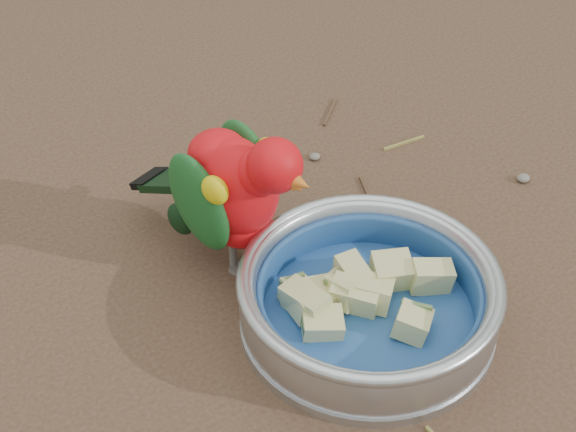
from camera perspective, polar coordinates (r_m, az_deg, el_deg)
ground at (r=0.78m, az=10.08°, el=-11.04°), size 60.00×60.00×0.00m
food_bowl at (r=0.81m, az=5.14°, el=-6.61°), size 0.23×0.23×0.02m
bowl_wall at (r=0.79m, az=5.27°, el=-5.11°), size 0.23×0.23×0.04m
fruit_wedges at (r=0.80m, az=5.24°, el=-5.46°), size 0.14×0.14×0.03m
lory_parrot at (r=0.82m, az=-3.44°, el=1.14°), size 0.15×0.21×0.16m
ground_debris at (r=0.83m, az=8.36°, el=-6.31°), size 0.90×0.80×0.01m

